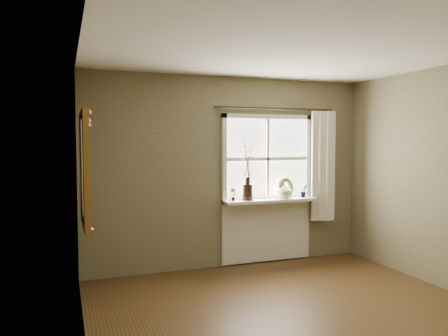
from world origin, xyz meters
TOP-DOWN VIEW (x-y plane):
  - floor at (0.00, 0.00)m, footprint 4.50×4.50m
  - ceiling at (0.00, 0.00)m, footprint 4.50×4.50m
  - wall_back at (0.00, 2.30)m, footprint 4.00×0.10m
  - wall_left at (-2.05, 0.00)m, footprint 0.10×4.50m
  - window_frame at (0.55, 2.23)m, footprint 1.36×0.06m
  - window_sill at (0.55, 2.12)m, footprint 1.36×0.26m
  - window_apron at (0.55, 2.23)m, footprint 1.36×0.04m
  - dark_jug at (0.20, 2.12)m, footprint 0.18×0.18m
  - cream_vase at (0.75, 2.12)m, footprint 0.23×0.23m
  - wreath at (0.82, 2.16)m, footprint 0.33×0.24m
  - potted_plant_left at (-0.01, 2.12)m, footprint 0.11×0.09m
  - potted_plant_right at (1.08, 2.12)m, footprint 0.10×0.09m
  - curtain at (1.39, 2.13)m, footprint 0.36×0.12m
  - curtain_rod at (0.65, 2.17)m, footprint 1.84×0.03m
  - gilt_mirror at (-1.96, 1.14)m, footprint 0.10×0.95m

SIDE VIEW (x-z plane):
  - floor at x=0.00m, z-range 0.00..0.00m
  - window_apron at x=0.55m, z-range 0.02..0.90m
  - window_sill at x=0.55m, z-range 0.88..0.92m
  - potted_plant_left at x=-0.01m, z-range 0.92..1.10m
  - potted_plant_right at x=1.08m, z-range 0.92..1.10m
  - dark_jug at x=0.20m, z-range 0.92..1.14m
  - wreath at x=0.82m, z-range 0.88..1.19m
  - cream_vase at x=0.75m, z-range 0.92..1.16m
  - wall_back at x=0.00m, z-range 0.00..2.60m
  - wall_left at x=-2.05m, z-range 0.00..2.60m
  - curtain at x=1.39m, z-range 0.57..2.16m
  - gilt_mirror at x=-1.96m, z-range 0.89..2.02m
  - window_frame at x=0.55m, z-range 0.86..2.10m
  - curtain_rod at x=0.65m, z-range 2.16..2.20m
  - ceiling at x=0.00m, z-range 2.60..2.60m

